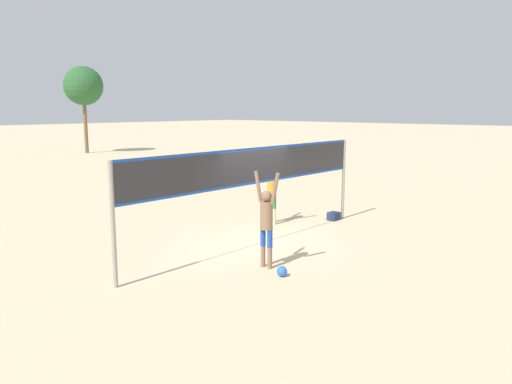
# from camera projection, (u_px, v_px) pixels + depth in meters

# --- Properties ---
(ground_plane) EXTENTS (200.00, 200.00, 0.00)m
(ground_plane) POSITION_uv_depth(u_px,v_px,m) (256.00, 245.00, 13.03)
(ground_plane) COLOR beige
(volleyball_net) EXTENTS (8.50, 0.09, 2.54)m
(volleyball_net) POSITION_uv_depth(u_px,v_px,m) (256.00, 172.00, 12.71)
(volleyball_net) COLOR gray
(volleyball_net) RESTS_ON ground_plane
(player_spiker) EXTENTS (0.28, 0.71, 2.16)m
(player_spiker) POSITION_uv_depth(u_px,v_px,m) (266.00, 218.00, 10.98)
(player_spiker) COLOR #8C664C
(player_spiker) RESTS_ON ground_plane
(player_blocker) EXTENTS (0.28, 0.72, 2.23)m
(player_blocker) POSITION_uv_depth(u_px,v_px,m) (272.00, 186.00, 15.16)
(player_blocker) COLOR beige
(player_blocker) RESTS_ON ground_plane
(volleyball) EXTENTS (0.22, 0.22, 0.22)m
(volleyball) POSITION_uv_depth(u_px,v_px,m) (282.00, 271.00, 10.55)
(volleyball) COLOR blue
(volleyball) RESTS_ON ground_plane
(gear_bag) EXTENTS (0.37, 0.29, 0.25)m
(gear_bag) POSITION_uv_depth(u_px,v_px,m) (334.00, 216.00, 15.87)
(gear_bag) COLOR navy
(gear_bag) RESTS_ON ground_plane
(tree_left_cluster) EXTENTS (3.02, 3.02, 6.75)m
(tree_left_cluster) POSITION_uv_depth(u_px,v_px,m) (83.00, 86.00, 38.85)
(tree_left_cluster) COLOR brown
(tree_left_cluster) RESTS_ON ground_plane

